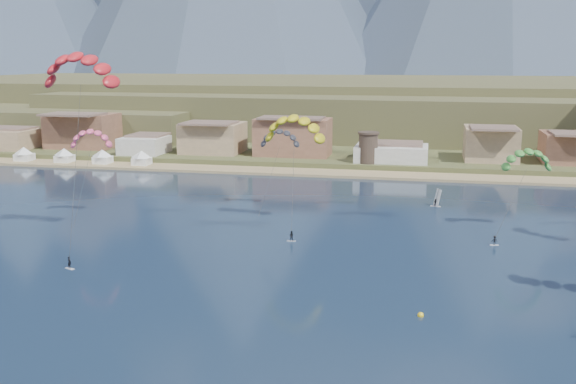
{
  "coord_description": "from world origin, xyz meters",
  "views": [
    {
      "loc": [
        20.95,
        -66.58,
        30.51
      ],
      "look_at": [
        0.0,
        32.0,
        10.0
      ],
      "focal_mm": 41.39,
      "sensor_mm": 36.0,
      "label": 1
    }
  ],
  "objects_px": {
    "kitesurfer_yellow": "(294,125)",
    "kitesurfer_green": "(527,157)",
    "watchtower": "(368,147)",
    "buoy": "(421,315)",
    "kitesurfer_red": "(80,64)",
    "windsurfer": "(436,201)"
  },
  "relations": [
    {
      "from": "kitesurfer_green",
      "to": "kitesurfer_yellow",
      "type": "bearing_deg",
      "value": -174.97
    },
    {
      "from": "watchtower",
      "to": "kitesurfer_red",
      "type": "bearing_deg",
      "value": -114.97
    },
    {
      "from": "windsurfer",
      "to": "kitesurfer_yellow",
      "type": "bearing_deg",
      "value": -140.7
    },
    {
      "from": "kitesurfer_green",
      "to": "buoy",
      "type": "relative_size",
      "value": 22.56
    },
    {
      "from": "buoy",
      "to": "kitesurfer_yellow",
      "type": "bearing_deg",
      "value": 120.43
    },
    {
      "from": "kitesurfer_red",
      "to": "kitesurfer_yellow",
      "type": "bearing_deg",
      "value": 32.15
    },
    {
      "from": "kitesurfer_red",
      "to": "windsurfer",
      "type": "relative_size",
      "value": 9.0
    },
    {
      "from": "kitesurfer_red",
      "to": "kitesurfer_yellow",
      "type": "distance_m",
      "value": 37.98
    },
    {
      "from": "windsurfer",
      "to": "kitesurfer_green",
      "type": "bearing_deg",
      "value": -49.86
    },
    {
      "from": "watchtower",
      "to": "kitesurfer_red",
      "type": "xyz_separation_m",
      "value": [
        -38.6,
        -82.89,
        23.01
      ]
    },
    {
      "from": "kitesurfer_red",
      "to": "buoy",
      "type": "bearing_deg",
      "value": -21.05
    },
    {
      "from": "watchtower",
      "to": "kitesurfer_yellow",
      "type": "distance_m",
      "value": 65.14
    },
    {
      "from": "buoy",
      "to": "watchtower",
      "type": "bearing_deg",
      "value": 98.73
    },
    {
      "from": "kitesurfer_yellow",
      "to": "kitesurfer_red",
      "type": "bearing_deg",
      "value": -147.85
    },
    {
      "from": "windsurfer",
      "to": "buoy",
      "type": "bearing_deg",
      "value": -92.03
    },
    {
      "from": "kitesurfer_yellow",
      "to": "kitesurfer_green",
      "type": "distance_m",
      "value": 41.24
    },
    {
      "from": "kitesurfer_yellow",
      "to": "windsurfer",
      "type": "relative_size",
      "value": 6.06
    },
    {
      "from": "kitesurfer_green",
      "to": "buoy",
      "type": "height_order",
      "value": "kitesurfer_green"
    },
    {
      "from": "kitesurfer_yellow",
      "to": "windsurfer",
      "type": "bearing_deg",
      "value": 39.3
    },
    {
      "from": "kitesurfer_yellow",
      "to": "windsurfer",
      "type": "distance_m",
      "value": 37.75
    },
    {
      "from": "kitesurfer_yellow",
      "to": "buoy",
      "type": "relative_size",
      "value": 28.91
    },
    {
      "from": "windsurfer",
      "to": "watchtower",
      "type": "bearing_deg",
      "value": 113.21
    }
  ]
}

